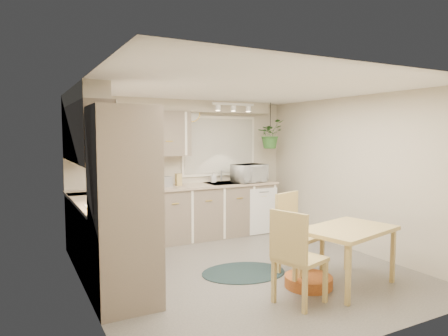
{
  "coord_description": "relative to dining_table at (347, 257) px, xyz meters",
  "views": [
    {
      "loc": [
        -2.68,
        -4.48,
        1.81
      ],
      "look_at": [
        -0.01,
        0.55,
        1.33
      ],
      "focal_mm": 32.0,
      "sensor_mm": 36.0,
      "label": 1
    }
  ],
  "objects": [
    {
      "name": "track_light_bar",
      "position": [
        -0.11,
        2.6,
        1.98
      ],
      "size": [
        0.8,
        0.04,
        0.04
      ],
      "primitive_type": "cube",
      "color": "white",
      "rests_on": "ceiling"
    },
    {
      "name": "upper_cab_left",
      "position": [
        -2.64,
        2.05,
        1.47
      ],
      "size": [
        0.35,
        2.0,
        0.75
      ],
      "primitive_type": "cube",
      "color": "gray",
      "rests_on": "wall_left"
    },
    {
      "name": "wall_clock",
      "position": [
        -0.66,
        3.12,
        1.83
      ],
      "size": [
        0.3,
        0.03,
        0.3
      ],
      "primitive_type": "cylinder",
      "rotation": [
        1.57,
        0.0,
        0.0
      ],
      "color": "gold",
      "rests_on": "wall_back"
    },
    {
      "name": "coffee_maker",
      "position": [
        -1.81,
        2.85,
        0.76
      ],
      "size": [
        0.21,
        0.25,
        0.34
      ],
      "primitive_type": "cube",
      "rotation": [
        0.0,
        0.0,
        0.05
      ],
      "color": "black",
      "rests_on": "counter_back"
    },
    {
      "name": "pet_bed",
      "position": [
        -0.44,
        0.18,
        -0.29
      ],
      "size": [
        0.73,
        0.73,
        0.13
      ],
      "primitive_type": "cylinder",
      "rotation": [
        0.0,
        0.0,
        0.37
      ],
      "color": "#B86424",
      "rests_on": "floor"
    },
    {
      "name": "soap_bottle",
      "position": [
        -0.3,
        3.0,
        0.63
      ],
      "size": [
        0.12,
        0.21,
        0.09
      ],
      "primitive_type": "imported",
      "rotation": [
        0.0,
        0.0,
        -0.18
      ],
      "color": "white",
      "rests_on": "counter_back"
    },
    {
      "name": "wall_back",
      "position": [
        -0.81,
        3.15,
        0.85
      ],
      "size": [
        4.0,
        0.04,
        2.4
      ],
      "primitive_type": "cube",
      "color": "beige",
      "rests_on": "floor"
    },
    {
      "name": "wall_right",
      "position": [
        1.19,
        1.05,
        0.85
      ],
      "size": [
        0.04,
        4.2,
        2.4
      ],
      "primitive_type": "cube",
      "color": "beige",
      "rests_on": "floor"
    },
    {
      "name": "hanging_plant",
      "position": [
        0.76,
        2.75,
        1.41
      ],
      "size": [
        0.61,
        0.65,
        0.42
      ],
      "primitive_type": "imported",
      "rotation": [
        0.0,
        0.0,
        0.29
      ],
      "color": "#316528",
      "rests_on": "ceiling"
    },
    {
      "name": "upper_cab_back",
      "position": [
        -1.81,
        2.98,
        1.47
      ],
      "size": [
        2.0,
        0.35,
        0.75
      ],
      "primitive_type": "cube",
      "color": "gray",
      "rests_on": "wall_back"
    },
    {
      "name": "window_frame",
      "position": [
        -0.11,
        3.13,
        1.25
      ],
      "size": [
        1.5,
        0.02,
        1.1
      ],
      "primitive_type": "cube",
      "color": "white",
      "rests_on": "wall_back"
    },
    {
      "name": "toaster",
      "position": [
        -1.3,
        2.87,
        0.67
      ],
      "size": [
        0.3,
        0.2,
        0.17
      ],
      "primitive_type": "cube",
      "rotation": [
        0.0,
        0.0,
        0.16
      ],
      "color": "#9C9EA3",
      "rests_on": "counter_back"
    },
    {
      "name": "range_hood",
      "position": [
        -2.51,
        1.35,
        1.05
      ],
      "size": [
        0.4,
        0.6,
        0.14
      ],
      "primitive_type": "cube",
      "color": "white",
      "rests_on": "upper_cab_left"
    },
    {
      "name": "ceiling",
      "position": [
        -0.81,
        1.05,
        2.05
      ],
      "size": [
        4.2,
        4.2,
        0.0
      ],
      "primitive_type": "plane",
      "color": "white",
      "rests_on": "wall_back"
    },
    {
      "name": "microwave",
      "position": [
        0.31,
        2.75,
        0.79
      ],
      "size": [
        0.65,
        0.45,
        0.4
      ],
      "primitive_type": "imported",
      "rotation": [
        0.0,
        0.0,
        0.22
      ],
      "color": "white",
      "rests_on": "counter_back"
    },
    {
      "name": "sink",
      "position": [
        -0.11,
        2.85,
        0.55
      ],
      "size": [
        0.7,
        0.48,
        0.1
      ],
      "primitive_type": "cube",
      "color": "#9C9EA3",
      "rests_on": "counter_back"
    },
    {
      "name": "chair_back",
      "position": [
        -0.23,
        0.6,
        0.17
      ],
      "size": [
        0.62,
        0.62,
        1.04
      ],
      "primitive_type": "cube",
      "rotation": [
        0.0,
        0.0,
        3.46
      ],
      "color": "tan",
      "rests_on": "floor"
    },
    {
      "name": "dishwasher_front",
      "position": [
        0.49,
        2.54,
        0.07
      ],
      "size": [
        0.58,
        0.02,
        0.83
      ],
      "primitive_type": "cube",
      "color": "white",
      "rests_on": "base_cab_back"
    },
    {
      "name": "soffit_left",
      "position": [
        -2.66,
        2.05,
        1.95
      ],
      "size": [
        0.3,
        2.0,
        0.2
      ],
      "primitive_type": "cube",
      "color": "beige",
      "rests_on": "wall_left"
    },
    {
      "name": "cooktop",
      "position": [
        -2.49,
        1.35,
        0.59
      ],
      "size": [
        0.52,
        0.58,
        0.02
      ],
      "primitive_type": "cube",
      "color": "white",
      "rests_on": "counter_left"
    },
    {
      "name": "floor",
      "position": [
        -0.81,
        1.05,
        -0.35
      ],
      "size": [
        4.2,
        4.2,
        0.0
      ],
      "primitive_type": "plane",
      "color": "slate",
      "rests_on": "ground"
    },
    {
      "name": "oven_stack",
      "position": [
        -2.49,
        0.68,
        0.7
      ],
      "size": [
        0.65,
        0.65,
        2.1
      ],
      "primitive_type": "cube",
      "color": "gray",
      "rests_on": "floor"
    },
    {
      "name": "knife_block",
      "position": [
        -1.01,
        2.9,
        0.69
      ],
      "size": [
        0.1,
        0.1,
        0.21
      ],
      "primitive_type": "cube",
      "rotation": [
        0.0,
        0.0,
        0.03
      ],
      "color": "tan",
      "rests_on": "counter_back"
    },
    {
      "name": "counter_left",
      "position": [
        -2.5,
        1.93,
        0.57
      ],
      "size": [
        0.64,
        1.89,
        0.04
      ],
      "primitive_type": "cube",
      "color": "#C8B092",
      "rests_on": "base_cab_left"
    },
    {
      "name": "dining_table",
      "position": [
        0.0,
        0.0,
        0.0
      ],
      "size": [
        1.27,
        0.99,
        0.71
      ],
      "primitive_type": "cube",
      "rotation": [
        0.0,
        0.0,
        0.24
      ],
      "color": "tan",
      "rests_on": "floor"
    },
    {
      "name": "chair_left",
      "position": [
        -0.82,
        -0.12,
        0.16
      ],
      "size": [
        0.6,
        0.6,
        1.02
      ],
      "primitive_type": "cube",
      "rotation": [
        0.0,
        0.0,
        -1.27
      ],
      "color": "tan",
      "rests_on": "floor"
    },
    {
      "name": "wall_front",
      "position": [
        -0.81,
        -1.05,
        0.85
      ],
      "size": [
        4.0,
        0.04,
        2.4
      ],
      "primitive_type": "cube",
      "color": "beige",
      "rests_on": "floor"
    },
    {
      "name": "base_cab_left",
      "position": [
        -2.51,
        1.93,
        0.1
      ],
      "size": [
        0.6,
        1.85,
        0.9
      ],
      "primitive_type": "cube",
      "color": "gray",
      "rests_on": "floor"
    },
    {
      "name": "braided_rug",
      "position": [
        -0.88,
        0.96,
        -0.35
      ],
      "size": [
        1.26,
        1.04,
        0.01
      ],
      "primitive_type": "ellipsoid",
      "rotation": [
        0.0,
        0.0,
        -0.2
      ],
      "color": "black",
      "rests_on": "floor"
    },
    {
      "name": "wall_left",
      "position": [
        -2.81,
        1.05,
        0.85
      ],
      "size": [
        0.04,
        4.2,
        2.4
      ],
      "primitive_type": "cube",
      "color": "beige",
      "rests_on": "floor"
    },
    {
      "name": "window_blinds",
      "position": [
        -0.11,
        3.12,
        1.25
      ],
      "size": [
        1.4,
        0.02,
        1.0
      ],
      "primitive_type": "cube",
      "color": "silver",
      "rests_on": "wall_back"
    },
    {
      "name": "base_cab_back",
      "position": [
        -1.01,
        2.85,
        0.1
      ],
      "size": [
        3.6,
        0.6,
        0.9
      ],
      "primitive_type": "cube",
      "color": "gray",
      "rests_on": "floor"
    },
    {
      "name": "counter_back",
      "position": [
        -1.01,
        2.84,
        0.57
      ],
      "size": [
        3.64,
        0.64,
        0.04
      ],
      "primitive_type": "cube",
      "color": "#C8B092",
      "rests_on": "base_cab_back"
    },
    {
      "name": "soffit_back",
      "position": [
        -1.01,
        3.0,
        1.95
      ],
      "size": [
        3.6,
        0.3,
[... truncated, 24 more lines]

